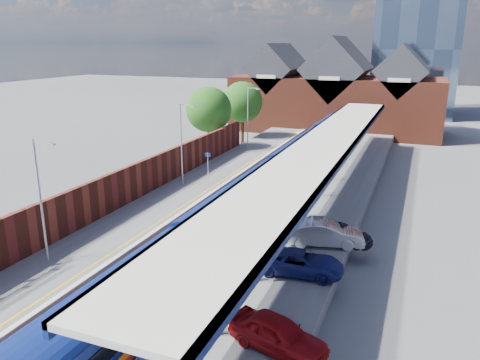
{
  "coord_description": "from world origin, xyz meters",
  "views": [
    {
      "loc": [
        12.43,
        -12.4,
        12.83
      ],
      "look_at": [
        -0.32,
        19.93,
        2.6
      ],
      "focal_mm": 35.0,
      "sensor_mm": 36.0,
      "label": 1
    }
  ],
  "objects_px": {
    "train": "(279,174)",
    "parked_car_blue": "(301,262)",
    "parked_car_silver": "(325,233)",
    "platform_sign": "(208,162)",
    "parked_car_dark": "(340,233)",
    "lamp_post_b": "(42,194)",
    "lamp_post_d": "(249,113)",
    "lamp_post_c": "(183,139)",
    "parked_car_red": "(278,334)"
  },
  "relations": [
    {
      "from": "train",
      "to": "lamp_post_c",
      "type": "distance_m",
      "value": 8.68
    },
    {
      "from": "train",
      "to": "platform_sign",
      "type": "distance_m",
      "value": 6.53
    },
    {
      "from": "parked_car_red",
      "to": "parked_car_silver",
      "type": "bearing_deg",
      "value": 18.73
    },
    {
      "from": "train",
      "to": "parked_car_dark",
      "type": "bearing_deg",
      "value": -54.54
    },
    {
      "from": "parked_car_dark",
      "to": "lamp_post_d",
      "type": "bearing_deg",
      "value": 41.09
    },
    {
      "from": "lamp_post_c",
      "to": "train",
      "type": "bearing_deg",
      "value": 16.48
    },
    {
      "from": "lamp_post_d",
      "to": "parked_car_silver",
      "type": "relative_size",
      "value": 1.5
    },
    {
      "from": "lamp_post_d",
      "to": "parked_car_blue",
      "type": "distance_m",
      "value": 31.5
    },
    {
      "from": "lamp_post_c",
      "to": "parked_car_red",
      "type": "height_order",
      "value": "lamp_post_c"
    },
    {
      "from": "lamp_post_b",
      "to": "parked_car_silver",
      "type": "height_order",
      "value": "lamp_post_b"
    },
    {
      "from": "lamp_post_b",
      "to": "parked_car_blue",
      "type": "relative_size",
      "value": 1.54
    },
    {
      "from": "lamp_post_d",
      "to": "parked_car_silver",
      "type": "height_order",
      "value": "lamp_post_d"
    },
    {
      "from": "parked_car_silver",
      "to": "platform_sign",
      "type": "bearing_deg",
      "value": 36.45
    },
    {
      "from": "parked_car_silver",
      "to": "parked_car_blue",
      "type": "bearing_deg",
      "value": 159.62
    },
    {
      "from": "parked_car_red",
      "to": "parked_car_dark",
      "type": "relative_size",
      "value": 1.03
    },
    {
      "from": "lamp_post_b",
      "to": "parked_car_blue",
      "type": "distance_m",
      "value": 14.44
    },
    {
      "from": "platform_sign",
      "to": "parked_car_silver",
      "type": "xyz_separation_m",
      "value": [
        12.58,
        -10.15,
        -0.92
      ]
    },
    {
      "from": "parked_car_red",
      "to": "parked_car_blue",
      "type": "bearing_deg",
      "value": 23.41
    },
    {
      "from": "lamp_post_c",
      "to": "platform_sign",
      "type": "height_order",
      "value": "lamp_post_c"
    },
    {
      "from": "lamp_post_b",
      "to": "lamp_post_c",
      "type": "xyz_separation_m",
      "value": [
        0.0,
        16.0,
        0.0
      ]
    },
    {
      "from": "lamp_post_c",
      "to": "parked_car_red",
      "type": "distance_m",
      "value": 23.91
    },
    {
      "from": "platform_sign",
      "to": "parked_car_silver",
      "type": "bearing_deg",
      "value": -38.9
    },
    {
      "from": "parked_car_dark",
      "to": "lamp_post_b",
      "type": "bearing_deg",
      "value": 129.22
    },
    {
      "from": "train",
      "to": "parked_car_silver",
      "type": "relative_size",
      "value": 14.11
    },
    {
      "from": "platform_sign",
      "to": "train",
      "type": "bearing_deg",
      "value": 2.86
    },
    {
      "from": "lamp_post_b",
      "to": "parked_car_dark",
      "type": "bearing_deg",
      "value": 30.4
    },
    {
      "from": "parked_car_red",
      "to": "lamp_post_b",
      "type": "bearing_deg",
      "value": 95.44
    },
    {
      "from": "platform_sign",
      "to": "parked_car_dark",
      "type": "xyz_separation_m",
      "value": [
        13.38,
        -9.35,
        -1.1
      ]
    },
    {
      "from": "train",
      "to": "lamp_post_d",
      "type": "bearing_deg",
      "value": 119.87
    },
    {
      "from": "train",
      "to": "parked_car_blue",
      "type": "bearing_deg",
      "value": -68.72
    },
    {
      "from": "platform_sign",
      "to": "parked_car_blue",
      "type": "distance_m",
      "value": 18.77
    },
    {
      "from": "lamp_post_b",
      "to": "parked_car_blue",
      "type": "bearing_deg",
      "value": 15.49
    },
    {
      "from": "parked_car_blue",
      "to": "lamp_post_b",
      "type": "bearing_deg",
      "value": 100.98
    },
    {
      "from": "parked_car_red",
      "to": "parked_car_silver",
      "type": "height_order",
      "value": "parked_car_silver"
    },
    {
      "from": "lamp_post_c",
      "to": "lamp_post_d",
      "type": "bearing_deg",
      "value": 90.0
    },
    {
      "from": "lamp_post_b",
      "to": "lamp_post_c",
      "type": "distance_m",
      "value": 16.0
    },
    {
      "from": "train",
      "to": "lamp_post_b",
      "type": "distance_m",
      "value": 20.14
    },
    {
      "from": "parked_car_blue",
      "to": "train",
      "type": "bearing_deg",
      "value": 16.78
    },
    {
      "from": "train",
      "to": "parked_car_blue",
      "type": "height_order",
      "value": "train"
    },
    {
      "from": "platform_sign",
      "to": "parked_car_red",
      "type": "relative_size",
      "value": 0.6
    },
    {
      "from": "lamp_post_b",
      "to": "platform_sign",
      "type": "xyz_separation_m",
      "value": [
        1.36,
        18.0,
        -2.3
      ]
    },
    {
      "from": "lamp_post_c",
      "to": "parked_car_silver",
      "type": "distance_m",
      "value": 16.47
    },
    {
      "from": "lamp_post_b",
      "to": "parked_car_red",
      "type": "xyz_separation_m",
      "value": [
        14.29,
        -2.89,
        -3.28
      ]
    },
    {
      "from": "lamp_post_d",
      "to": "parked_car_dark",
      "type": "xyz_separation_m",
      "value": [
        14.75,
        -23.35,
        -3.41
      ]
    },
    {
      "from": "parked_car_silver",
      "to": "parked_car_blue",
      "type": "distance_m",
      "value": 4.12
    },
    {
      "from": "parked_car_silver",
      "to": "parked_car_dark",
      "type": "xyz_separation_m",
      "value": [
        0.8,
        0.8,
        -0.18
      ]
    },
    {
      "from": "lamp_post_b",
      "to": "lamp_post_d",
      "type": "bearing_deg",
      "value": 90.0
    },
    {
      "from": "lamp_post_b",
      "to": "lamp_post_c",
      "type": "relative_size",
      "value": 1.0
    },
    {
      "from": "lamp_post_d",
      "to": "parked_car_dark",
      "type": "relative_size",
      "value": 1.74
    },
    {
      "from": "parked_car_dark",
      "to": "parked_car_blue",
      "type": "bearing_deg",
      "value": 174.92
    }
  ]
}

